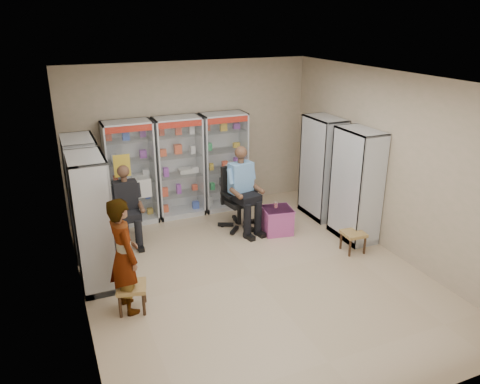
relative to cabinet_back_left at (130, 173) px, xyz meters
name	(u,v)px	position (x,y,z in m)	size (l,w,h in m)	color
floor	(252,274)	(1.30, -2.73, -1.00)	(6.00, 6.00, 0.00)	tan
room_shell	(254,154)	(1.30, -2.73, 0.97)	(5.02, 6.02, 3.01)	tan
cabinet_back_left	(130,173)	(0.00, 0.00, 0.00)	(0.90, 0.50, 2.00)	silver
cabinet_back_mid	(179,167)	(0.95, 0.00, 0.00)	(0.90, 0.50, 2.00)	#AEB1B6
cabinet_back_right	(224,162)	(1.90, 0.00, 0.00)	(0.90, 0.50, 2.00)	#B1B2B8
cabinet_right_far	(322,168)	(3.53, -1.13, 0.00)	(0.50, 0.90, 2.00)	#A3A6AA
cabinet_right_near	(356,185)	(3.53, -2.23, 0.00)	(0.50, 0.90, 2.00)	silver
cabinet_left_far	(85,197)	(-0.93, -0.93, 0.00)	(0.50, 0.90, 2.00)	#A9AAB0
cabinet_left_near	(93,223)	(-0.93, -2.03, 0.00)	(0.50, 0.90, 2.00)	silver
wooden_chair	(127,215)	(-0.25, -0.73, -0.53)	(0.42, 0.42, 0.94)	black
seated_customer	(126,206)	(-0.25, -0.78, -0.33)	(0.44, 0.60, 1.34)	black
office_chair	(239,198)	(1.79, -1.04, -0.41)	(0.65, 0.65, 1.19)	black
seated_shopkeeper	(240,191)	(1.79, -1.09, -0.24)	(0.50, 0.69, 1.51)	#76AEEA
pink_trunk	(277,220)	(2.35, -1.53, -0.76)	(0.50, 0.48, 0.48)	#A74284
tea_glass	(276,205)	(2.35, -1.47, -0.47)	(0.07, 0.07, 0.10)	#5E1308
woven_stool_a	(353,242)	(3.20, -2.70, -0.82)	(0.36, 0.36, 0.36)	#A77F46
woven_stool_b	(132,297)	(-0.60, -2.93, -0.81)	(0.39, 0.39, 0.39)	tan
standing_man	(124,256)	(-0.65, -2.87, -0.18)	(0.60, 0.39, 1.64)	#97979A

